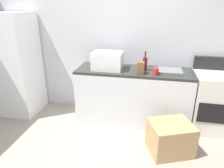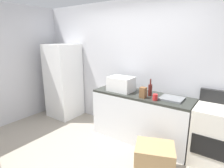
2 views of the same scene
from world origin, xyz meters
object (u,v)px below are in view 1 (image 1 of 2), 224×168
(cardboard_box_medium, at_px, (170,138))
(wine_bottle, at_px, (145,64))
(coffee_mug, at_px, (156,71))
(microwave, at_px, (108,61))
(knife_block, at_px, (141,68))
(stove_oven, at_px, (212,101))
(refrigerator, at_px, (16,65))

(cardboard_box_medium, bearing_deg, wine_bottle, 120.74)
(coffee_mug, bearing_deg, microwave, 169.41)
(knife_block, bearing_deg, microwave, 165.55)
(wine_bottle, bearing_deg, stove_oven, 0.75)
(wine_bottle, bearing_deg, microwave, -176.53)
(refrigerator, xyz_separation_m, wine_bottle, (2.21, 0.04, 0.14))
(coffee_mug, bearing_deg, cardboard_box_medium, -64.68)
(refrigerator, distance_m, wine_bottle, 2.22)
(stove_oven, bearing_deg, knife_block, -170.57)
(microwave, relative_size, coffee_mug, 4.60)
(stove_oven, xyz_separation_m, knife_block, (-1.11, -0.18, 0.52))
(stove_oven, relative_size, knife_block, 6.11)
(microwave, bearing_deg, wine_bottle, 3.47)
(cardboard_box_medium, bearing_deg, knife_block, 131.55)
(refrigerator, xyz_separation_m, stove_oven, (3.27, 0.06, -0.40))
(coffee_mug, height_order, cardboard_box_medium, coffee_mug)
(wine_bottle, relative_size, coffee_mug, 3.00)
(wine_bottle, height_order, cardboard_box_medium, wine_bottle)
(refrigerator, xyz_separation_m, cardboard_box_medium, (2.63, -0.65, -0.66))
(stove_oven, relative_size, coffee_mug, 11.00)
(refrigerator, distance_m, coffee_mug, 2.39)
(refrigerator, bearing_deg, cardboard_box_medium, -13.93)
(microwave, bearing_deg, cardboard_box_medium, -33.67)
(refrigerator, distance_m, cardboard_box_medium, 2.78)
(refrigerator, relative_size, wine_bottle, 5.80)
(refrigerator, bearing_deg, knife_block, -3.41)
(wine_bottle, bearing_deg, refrigerator, -178.93)
(refrigerator, distance_m, microwave, 1.65)
(refrigerator, bearing_deg, wine_bottle, 1.07)
(stove_oven, distance_m, wine_bottle, 1.19)
(refrigerator, height_order, microwave, refrigerator)
(stove_oven, relative_size, cardboard_box_medium, 2.07)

